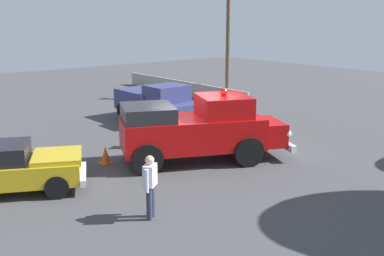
{
  "coord_description": "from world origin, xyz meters",
  "views": [
    {
      "loc": [
        -12.8,
        10.63,
        5.08
      ],
      "look_at": [
        -0.55,
        0.55,
        1.22
      ],
      "focal_mm": 43.57,
      "sensor_mm": 36.0,
      "label": 1
    }
  ],
  "objects_px": {
    "vintage_fire_truck": "(198,128)",
    "lawn_chair_by_car": "(161,123)",
    "classic_hot_rod": "(8,168)",
    "lawn_chair_spare": "(142,133)",
    "spectator_standing": "(150,183)",
    "parked_pickup": "(156,102)",
    "traffic_cone": "(105,155)",
    "utility_pole": "(228,38)"
  },
  "relations": [
    {
      "from": "vintage_fire_truck",
      "to": "lawn_chair_by_car",
      "type": "height_order",
      "value": "vintage_fire_truck"
    },
    {
      "from": "classic_hot_rod",
      "to": "lawn_chair_by_car",
      "type": "relative_size",
      "value": 4.63
    },
    {
      "from": "lawn_chair_spare",
      "to": "spectator_standing",
      "type": "bearing_deg",
      "value": 148.27
    },
    {
      "from": "parked_pickup",
      "to": "spectator_standing",
      "type": "bearing_deg",
      "value": 144.08
    },
    {
      "from": "lawn_chair_by_car",
      "to": "spectator_standing",
      "type": "distance_m",
      "value": 8.29
    },
    {
      "from": "classic_hot_rod",
      "to": "vintage_fire_truck",
      "type": "bearing_deg",
      "value": -101.4
    },
    {
      "from": "classic_hot_rod",
      "to": "lawn_chair_spare",
      "type": "distance_m",
      "value": 5.85
    },
    {
      "from": "traffic_cone",
      "to": "classic_hot_rod",
      "type": "bearing_deg",
      "value": 99.37
    },
    {
      "from": "lawn_chair_by_car",
      "to": "lawn_chair_spare",
      "type": "height_order",
      "value": "same"
    },
    {
      "from": "lawn_chair_by_car",
      "to": "traffic_cone",
      "type": "height_order",
      "value": "lawn_chair_by_car"
    },
    {
      "from": "vintage_fire_truck",
      "to": "traffic_cone",
      "type": "bearing_deg",
      "value": 55.84
    },
    {
      "from": "classic_hot_rod",
      "to": "lawn_chair_spare",
      "type": "xyz_separation_m",
      "value": [
        1.47,
        -5.66,
        -0.16
      ]
    },
    {
      "from": "lawn_chair_by_car",
      "to": "traffic_cone",
      "type": "xyz_separation_m",
      "value": [
        -1.82,
        3.69,
        -0.28
      ]
    },
    {
      "from": "lawn_chair_spare",
      "to": "spectator_standing",
      "type": "relative_size",
      "value": 0.61
    },
    {
      "from": "utility_pole",
      "to": "vintage_fire_truck",
      "type": "bearing_deg",
      "value": 131.92
    },
    {
      "from": "parked_pickup",
      "to": "lawn_chair_by_car",
      "type": "bearing_deg",
      "value": 148.62
    },
    {
      "from": "spectator_standing",
      "to": "utility_pole",
      "type": "relative_size",
      "value": 0.24
    },
    {
      "from": "vintage_fire_truck",
      "to": "spectator_standing",
      "type": "relative_size",
      "value": 3.76
    },
    {
      "from": "parked_pickup",
      "to": "lawn_chair_spare",
      "type": "xyz_separation_m",
      "value": [
        -3.4,
        3.06,
        -0.4
      ]
    },
    {
      "from": "parked_pickup",
      "to": "traffic_cone",
      "type": "relative_size",
      "value": 7.57
    },
    {
      "from": "utility_pole",
      "to": "lawn_chair_by_car",
      "type": "bearing_deg",
      "value": 120.3
    },
    {
      "from": "classic_hot_rod",
      "to": "spectator_standing",
      "type": "relative_size",
      "value": 2.82
    },
    {
      "from": "utility_pole",
      "to": "traffic_cone",
      "type": "xyz_separation_m",
      "value": [
        -7.0,
        12.56,
        -3.39
      ]
    },
    {
      "from": "vintage_fire_truck",
      "to": "lawn_chair_by_car",
      "type": "relative_size",
      "value": 6.18
    },
    {
      "from": "lawn_chair_spare",
      "to": "lawn_chair_by_car",
      "type": "bearing_deg",
      "value": -58.97
    },
    {
      "from": "vintage_fire_truck",
      "to": "lawn_chair_by_car",
      "type": "distance_m",
      "value": 3.84
    },
    {
      "from": "parked_pickup",
      "to": "classic_hot_rod",
      "type": "bearing_deg",
      "value": 119.16
    },
    {
      "from": "vintage_fire_truck",
      "to": "classic_hot_rod",
      "type": "distance_m",
      "value": 6.38
    },
    {
      "from": "traffic_cone",
      "to": "spectator_standing",
      "type": "bearing_deg",
      "value": 164.14
    },
    {
      "from": "vintage_fire_truck",
      "to": "lawn_chair_by_car",
      "type": "xyz_separation_m",
      "value": [
        3.66,
        -0.98,
        -0.61
      ]
    },
    {
      "from": "lawn_chair_by_car",
      "to": "lawn_chair_spare",
      "type": "relative_size",
      "value": 1.0
    },
    {
      "from": "parked_pickup",
      "to": "lawn_chair_by_car",
      "type": "relative_size",
      "value": 4.71
    },
    {
      "from": "spectator_standing",
      "to": "lawn_chair_spare",
      "type": "bearing_deg",
      "value": -31.73
    },
    {
      "from": "parked_pickup",
      "to": "lawn_chair_by_car",
      "type": "xyz_separation_m",
      "value": [
        -2.46,
        1.5,
        -0.4
      ]
    },
    {
      "from": "lawn_chair_by_car",
      "to": "lawn_chair_spare",
      "type": "distance_m",
      "value": 1.82
    },
    {
      "from": "parked_pickup",
      "to": "lawn_chair_spare",
      "type": "height_order",
      "value": "parked_pickup"
    },
    {
      "from": "lawn_chair_spare",
      "to": "utility_pole",
      "type": "xyz_separation_m",
      "value": [
        6.12,
        -10.42,
        3.1
      ]
    },
    {
      "from": "lawn_chair_by_car",
      "to": "utility_pole",
      "type": "bearing_deg",
      "value": -59.7
    },
    {
      "from": "vintage_fire_truck",
      "to": "parked_pickup",
      "type": "height_order",
      "value": "vintage_fire_truck"
    },
    {
      "from": "vintage_fire_truck",
      "to": "classic_hot_rod",
      "type": "height_order",
      "value": "vintage_fire_truck"
    },
    {
      "from": "classic_hot_rod",
      "to": "parked_pickup",
      "type": "xyz_separation_m",
      "value": [
        4.87,
        -8.72,
        0.24
      ]
    },
    {
      "from": "vintage_fire_truck",
      "to": "lawn_chair_spare",
      "type": "bearing_deg",
      "value": 11.91
    }
  ]
}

